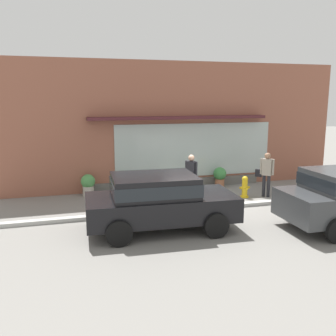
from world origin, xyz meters
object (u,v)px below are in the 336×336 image
(fire_hydrant, at_px, (245,187))
(pedestrian_with_handbag, at_px, (266,171))
(parked_car_black, at_px, (158,199))
(potted_plant_window_left, at_px, (88,184))
(potted_plant_window_right, at_px, (220,176))
(potted_plant_low_front, at_px, (192,180))
(potted_plant_doorstep, at_px, (169,183))
(potted_plant_by_entrance, at_px, (125,187))
(pedestrian_passerby, at_px, (191,174))

(fire_hydrant, height_order, pedestrian_with_handbag, pedestrian_with_handbag)
(parked_car_black, distance_m, potted_plant_window_left, 4.56)
(potted_plant_window_right, relative_size, potted_plant_low_front, 1.10)
(potted_plant_window_right, bearing_deg, potted_plant_doorstep, 179.60)
(potted_plant_low_front, height_order, potted_plant_doorstep, potted_plant_low_front)
(potted_plant_doorstep, bearing_deg, potted_plant_low_front, -18.58)
(potted_plant_window_left, bearing_deg, parked_car_black, -68.80)
(potted_plant_by_entrance, bearing_deg, pedestrian_with_handbag, -16.81)
(pedestrian_passerby, distance_m, potted_plant_window_left, 3.91)
(pedestrian_with_handbag, relative_size, pedestrian_passerby, 0.99)
(potted_plant_low_front, bearing_deg, potted_plant_by_entrance, -179.43)
(potted_plant_window_right, distance_m, potted_plant_doorstep, 2.18)
(pedestrian_with_handbag, xyz_separation_m, potted_plant_by_entrance, (-5.03, 1.52, -0.63))
(pedestrian_with_handbag, xyz_separation_m, potted_plant_low_front, (-2.35, 1.55, -0.53))
(potted_plant_by_entrance, xyz_separation_m, potted_plant_doorstep, (1.81, 0.32, -0.04))
(fire_hydrant, distance_m, potted_plant_by_entrance, 4.46)
(fire_hydrant, xyz_separation_m, potted_plant_window_left, (-5.55, 1.78, 0.06))
(parked_car_black, distance_m, potted_plant_by_entrance, 3.92)
(parked_car_black, relative_size, potted_plant_low_front, 5.47)
(pedestrian_with_handbag, bearing_deg, potted_plant_window_right, -14.72)
(potted_plant_low_front, height_order, potted_plant_window_left, potted_plant_window_left)
(potted_plant_doorstep, relative_size, potted_plant_window_left, 0.73)
(parked_car_black, xyz_separation_m, potted_plant_window_left, (-1.64, 4.23, -0.44))
(pedestrian_passerby, bearing_deg, potted_plant_low_front, 120.79)
(pedestrian_passerby, height_order, potted_plant_window_left, pedestrian_passerby)
(pedestrian_with_handbag, height_order, potted_plant_low_front, pedestrian_with_handbag)
(fire_hydrant, xyz_separation_m, potted_plant_window_right, (-0.25, 1.71, 0.08))
(parked_car_black, bearing_deg, potted_plant_window_left, 113.69)
(fire_hydrant, bearing_deg, potted_plant_window_left, 162.26)
(potted_plant_by_entrance, distance_m, potted_plant_low_front, 2.68)
(pedestrian_with_handbag, xyz_separation_m, parked_car_black, (-4.71, -2.35, -0.08))
(potted_plant_window_right, height_order, potted_plant_by_entrance, potted_plant_window_right)
(pedestrian_with_handbag, height_order, parked_car_black, pedestrian_with_handbag)
(potted_plant_window_right, distance_m, potted_plant_window_left, 5.30)
(pedestrian_with_handbag, relative_size, potted_plant_by_entrance, 2.34)
(pedestrian_with_handbag, distance_m, potted_plant_window_right, 2.16)
(potted_plant_window_right, relative_size, potted_plant_window_left, 1.01)
(fire_hydrant, xyz_separation_m, parked_car_black, (-3.91, -2.45, 0.50))
(pedestrian_passerby, height_order, potted_plant_doorstep, pedestrian_passerby)
(potted_plant_window_right, bearing_deg, parked_car_black, -131.32)
(fire_hydrant, bearing_deg, pedestrian_passerby, 177.42)
(fire_hydrant, distance_m, potted_plant_doorstep, 2.98)
(potted_plant_by_entrance, relative_size, potted_plant_low_front, 0.93)
(parked_car_black, bearing_deg, pedestrian_passerby, 56.54)
(pedestrian_passerby, distance_m, parked_car_black, 3.15)
(pedestrian_passerby, xyz_separation_m, potted_plant_window_left, (-3.49, 1.68, -0.53))
(parked_car_black, xyz_separation_m, potted_plant_low_front, (2.36, 3.89, -0.45))
(parked_car_black, relative_size, potted_plant_window_right, 4.97)
(fire_hydrant, xyz_separation_m, potted_plant_by_entrance, (-4.23, 1.41, -0.06))
(potted_plant_window_right, bearing_deg, potted_plant_low_front, -168.12)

